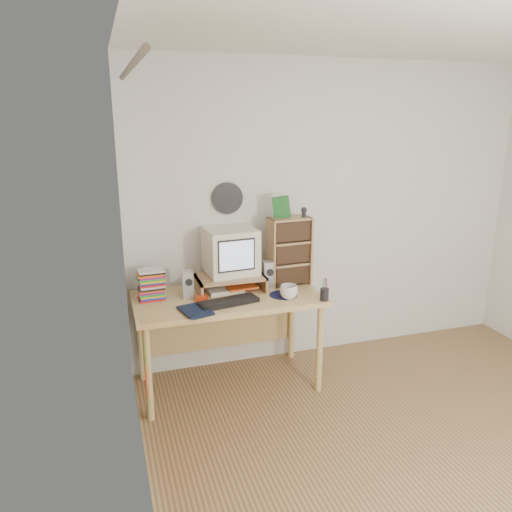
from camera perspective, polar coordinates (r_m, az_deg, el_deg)
floor at (r=3.47m, az=21.55°, el=-21.97°), size 3.50×3.50×0.00m
ceiling at (r=2.82m, az=27.16°, el=23.11°), size 3.50×3.50×0.00m
back_wall at (r=4.32m, az=8.77°, el=4.82°), size 3.50×0.00×3.50m
left_wall at (r=2.21m, az=-12.80°, el=-6.27°), size 0.00×3.50×3.50m
curtain at (r=2.70m, az=-12.74°, el=-4.43°), size 0.00×2.20×2.20m
wall_disc at (r=3.95m, az=-3.28°, el=6.60°), size 0.25×0.02×0.25m
desk at (r=3.88m, az=-3.48°, el=-6.11°), size 1.40×0.70×0.75m
monitor_riser at (r=3.84m, az=-2.95°, el=-2.67°), size 0.52×0.30×0.12m
crt_monitor at (r=3.84m, az=-2.78°, el=0.46°), size 0.40×0.40×0.35m
speaker_left at (r=3.73m, az=-7.77°, el=-3.24°), size 0.09×0.09×0.21m
speaker_right at (r=3.90m, az=1.42°, el=-2.15°), size 0.09×0.09×0.22m
keyboard at (r=3.61m, az=-3.18°, el=-5.27°), size 0.46×0.23×0.03m
dvd_stack at (r=3.73m, az=-11.90°, el=-3.01°), size 0.19×0.14×0.26m
cd_rack at (r=3.95m, az=3.81°, el=0.53°), size 0.34×0.20×0.54m
mug at (r=3.70m, az=3.76°, el=-4.12°), size 0.14×0.14×0.10m
diary at (r=3.45m, az=-8.35°, el=-6.31°), size 0.26×0.21×0.04m
mousepad at (r=3.78m, az=3.12°, el=-4.47°), size 0.22×0.22×0.00m
pen_cup at (r=3.69m, az=7.83°, el=-4.10°), size 0.08×0.08×0.13m
papers at (r=3.87m, az=-2.92°, el=-3.72°), size 0.28×0.21×0.04m
red_box at (r=3.67m, az=-6.18°, el=-4.88°), size 0.10×0.08×0.04m
game_box at (r=3.85m, az=2.91°, el=5.59°), size 0.13×0.06×0.17m
webcam at (r=3.90m, az=5.49°, el=5.02°), size 0.05×0.05×0.08m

